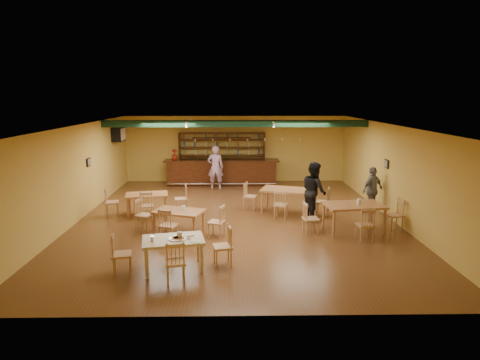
{
  "coord_description": "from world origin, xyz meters",
  "views": [
    {
      "loc": [
        -0.09,
        -12.76,
        3.9
      ],
      "look_at": [
        0.14,
        0.6,
        1.15
      ],
      "focal_mm": 30.71,
      "sensor_mm": 36.0,
      "label": 1
    }
  ],
  "objects_px": {
    "dining_table_b": "(285,201)",
    "dining_table_d": "(353,218)",
    "near_table": "(174,254)",
    "bar_counter": "(222,172)",
    "dining_table_c": "(179,222)",
    "patron_right_a": "(314,191)",
    "dining_table_a": "(147,204)",
    "patron_bar": "(215,167)"
  },
  "relations": [
    {
      "from": "dining_table_a",
      "to": "near_table",
      "type": "relative_size",
      "value": 1.0
    },
    {
      "from": "dining_table_b",
      "to": "patron_right_a",
      "type": "xyz_separation_m",
      "value": [
        0.8,
        -0.8,
        0.53
      ]
    },
    {
      "from": "bar_counter",
      "to": "dining_table_d",
      "type": "xyz_separation_m",
      "value": [
        3.99,
        -6.53,
        -0.15
      ]
    },
    {
      "from": "dining_table_d",
      "to": "patron_right_a",
      "type": "distance_m",
      "value": 1.67
    },
    {
      "from": "dining_table_d",
      "to": "near_table",
      "type": "xyz_separation_m",
      "value": [
        -4.85,
        -2.55,
        -0.05
      ]
    },
    {
      "from": "dining_table_c",
      "to": "dining_table_b",
      "type": "bearing_deg",
      "value": 51.7
    },
    {
      "from": "dining_table_d",
      "to": "near_table",
      "type": "distance_m",
      "value": 5.48
    },
    {
      "from": "patron_right_a",
      "to": "dining_table_a",
      "type": "bearing_deg",
      "value": 68.93
    },
    {
      "from": "dining_table_b",
      "to": "patron_bar",
      "type": "xyz_separation_m",
      "value": [
        -2.52,
        3.6,
        0.53
      ]
    },
    {
      "from": "bar_counter",
      "to": "dining_table_b",
      "type": "distance_m",
      "value": 4.98
    },
    {
      "from": "dining_table_d",
      "to": "patron_right_a",
      "type": "bearing_deg",
      "value": 117.29
    },
    {
      "from": "patron_bar",
      "to": "patron_right_a",
      "type": "distance_m",
      "value": 5.51
    },
    {
      "from": "patron_right_a",
      "to": "dining_table_d",
      "type": "bearing_deg",
      "value": -159.1
    },
    {
      "from": "dining_table_b",
      "to": "dining_table_d",
      "type": "relative_size",
      "value": 0.97
    },
    {
      "from": "near_table",
      "to": "patron_right_a",
      "type": "height_order",
      "value": "patron_right_a"
    },
    {
      "from": "bar_counter",
      "to": "dining_table_c",
      "type": "distance_m",
      "value": 6.7
    },
    {
      "from": "dining_table_c",
      "to": "dining_table_d",
      "type": "relative_size",
      "value": 0.83
    },
    {
      "from": "bar_counter",
      "to": "dining_table_a",
      "type": "bearing_deg",
      "value": -117.72
    },
    {
      "from": "patron_bar",
      "to": "patron_right_a",
      "type": "height_order",
      "value": "patron_right_a"
    },
    {
      "from": "dining_table_c",
      "to": "patron_bar",
      "type": "distance_m",
      "value": 5.87
    },
    {
      "from": "dining_table_d",
      "to": "near_table",
      "type": "relative_size",
      "value": 1.22
    },
    {
      "from": "dining_table_a",
      "to": "patron_right_a",
      "type": "relative_size",
      "value": 0.74
    },
    {
      "from": "near_table",
      "to": "patron_right_a",
      "type": "xyz_separation_m",
      "value": [
        3.94,
        3.86,
        0.56
      ]
    },
    {
      "from": "dining_table_c",
      "to": "near_table",
      "type": "distance_m",
      "value": 2.48
    },
    {
      "from": "dining_table_a",
      "to": "near_table",
      "type": "height_order",
      "value": "near_table"
    },
    {
      "from": "dining_table_b",
      "to": "bar_counter",
      "type": "bearing_deg",
      "value": 135.89
    },
    {
      "from": "dining_table_c",
      "to": "patron_bar",
      "type": "height_order",
      "value": "patron_bar"
    },
    {
      "from": "near_table",
      "to": "patron_right_a",
      "type": "relative_size",
      "value": 0.73
    },
    {
      "from": "bar_counter",
      "to": "dining_table_c",
      "type": "xyz_separation_m",
      "value": [
        -1.05,
        -6.61,
        -0.22
      ]
    },
    {
      "from": "dining_table_b",
      "to": "near_table",
      "type": "xyz_separation_m",
      "value": [
        -3.14,
        -4.66,
        -0.04
      ]
    },
    {
      "from": "near_table",
      "to": "patron_bar",
      "type": "xyz_separation_m",
      "value": [
        0.61,
        8.26,
        0.56
      ]
    },
    {
      "from": "bar_counter",
      "to": "dining_table_a",
      "type": "height_order",
      "value": "bar_counter"
    },
    {
      "from": "dining_table_a",
      "to": "dining_table_b",
      "type": "relative_size",
      "value": 0.85
    },
    {
      "from": "dining_table_b",
      "to": "patron_bar",
      "type": "bearing_deg",
      "value": 143.66
    },
    {
      "from": "bar_counter",
      "to": "patron_bar",
      "type": "relative_size",
      "value": 2.72
    },
    {
      "from": "dining_table_c",
      "to": "patron_bar",
      "type": "xyz_separation_m",
      "value": [
        0.81,
        5.78,
        0.58
      ]
    },
    {
      "from": "near_table",
      "to": "bar_counter",
      "type": "bearing_deg",
      "value": 73.31
    },
    {
      "from": "bar_counter",
      "to": "dining_table_b",
      "type": "bearing_deg",
      "value": -62.71
    },
    {
      "from": "dining_table_d",
      "to": "patron_bar",
      "type": "bearing_deg",
      "value": 119.03
    },
    {
      "from": "dining_table_c",
      "to": "patron_bar",
      "type": "bearing_deg",
      "value": 100.5
    },
    {
      "from": "dining_table_b",
      "to": "dining_table_c",
      "type": "xyz_separation_m",
      "value": [
        -3.33,
        -2.19,
        -0.06
      ]
    },
    {
      "from": "dining_table_d",
      "to": "patron_bar",
      "type": "relative_size",
      "value": 0.9
    }
  ]
}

